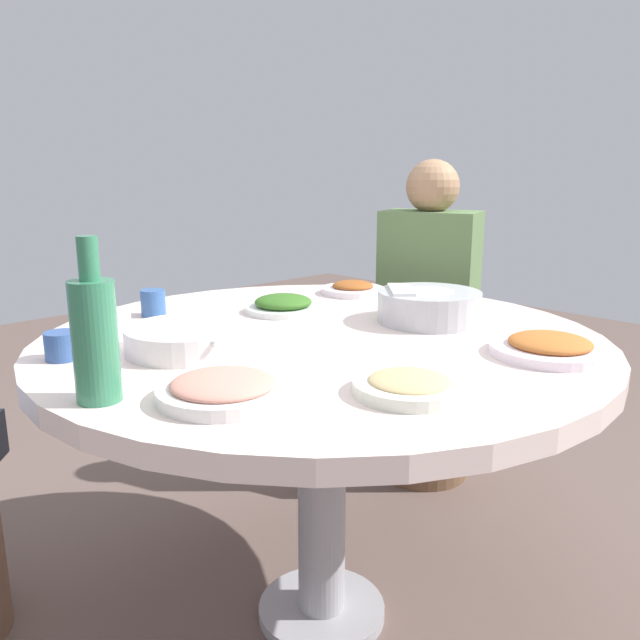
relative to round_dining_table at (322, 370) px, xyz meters
The scene contains 15 objects.
ground 0.68m from the round_dining_table, ahead, with size 8.00×8.00×0.00m, color brown.
round_dining_table is the anchor object (origin of this frame).
rice_bowl 0.33m from the round_dining_table, 161.10° to the left, with size 0.26×0.26×0.09m.
soup_bowl 0.35m from the round_dining_table, 18.41° to the right, with size 0.26×0.29×0.06m.
dish_greens 0.29m from the round_dining_table, 110.87° to the right, with size 0.21×0.21×0.05m.
dish_noodles 0.45m from the round_dining_table, 66.33° to the left, with size 0.20×0.20×0.04m.
dish_tofu_braise 0.52m from the round_dining_table, 116.31° to the left, with size 0.25×0.25×0.05m.
dish_stirfry 0.53m from the round_dining_table, 145.16° to the right, with size 0.20×0.20×0.04m.
dish_shrimp 0.48m from the round_dining_table, 24.50° to the left, with size 0.23×0.23×0.04m.
green_bottle 0.62m from the round_dining_table, ahead, with size 0.08×0.08×0.28m.
tea_cup_near 0.50m from the round_dining_table, 42.17° to the right, with size 0.08×0.08×0.06m, color white.
tea_cup_far 0.51m from the round_dining_table, 67.94° to the right, with size 0.07×0.07×0.07m, color #305795.
tea_cup_side 0.59m from the round_dining_table, 23.63° to the right, with size 0.07×0.07×0.06m, color #315291.
stool_for_diner_right 1.03m from the round_dining_table, 159.46° to the right, with size 0.35×0.35×0.43m, color brown.
diner_right 0.92m from the round_dining_table, 159.46° to the right, with size 0.43×0.42×0.76m.
Camera 1 is at (1.03, 1.06, 1.16)m, focal length 35.92 mm.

